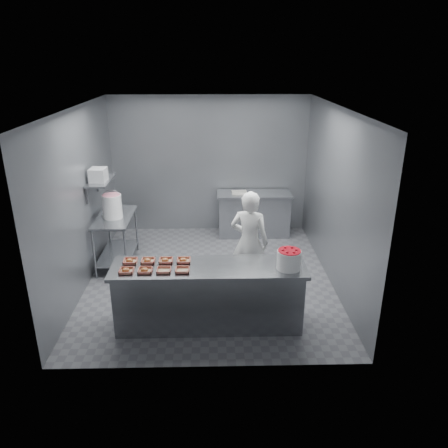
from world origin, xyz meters
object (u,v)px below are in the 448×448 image
Objects in this scene: tray_3 at (182,270)px; worker at (249,242)px; back_counter at (254,214)px; tray_5 at (148,261)px; service_counter at (209,295)px; tray_1 at (145,270)px; appliance at (98,175)px; tray_2 at (164,270)px; tray_7 at (183,260)px; strawberry_tub at (289,259)px; prep_table at (116,233)px; tray_0 at (126,270)px; tray_4 at (130,261)px; tray_6 at (166,260)px; glaze_bucket at (112,206)px.

tray_3 is 1.47m from worker.
back_counter is 0.92× the size of worker.
service_counter is at bearing -9.73° from tray_5.
appliance is (-1.00, 1.97, 0.75)m from tray_1.
tray_1 reaches higher than tray_2.
worker reaches higher than tray_3.
tray_2 is 1.00× the size of tray_7.
back_counter is 3.40m from strawberry_tub.
worker is (2.27, -0.98, 0.23)m from prep_table.
tray_5 is (-1.72, -3.11, 0.47)m from back_counter.
tray_0 is 0.59× the size of strawberry_tub.
tray_1 is at bearing -49.50° from tray_4.
tray_2 is 1.00× the size of tray_4.
tray_5 is (-0.48, 0.28, 0.00)m from tray_3.
tray_1 is 0.11× the size of worker.
strawberry_tub is at bearing -87.42° from back_counter.
service_counter is 0.76m from tray_2.
tray_0 is 1.00× the size of tray_5.
tray_0 is 0.48m from tray_2.
worker is (1.68, 1.11, -0.10)m from tray_0.
back_counter is 8.01× the size of tray_1.
prep_table is 6.40× the size of tray_1.
back_counter is at bearing 27.01° from prep_table.
tray_7 is (0.72, 0.00, 0.00)m from tray_4.
tray_6 is (0.48, 0.28, 0.00)m from tray_0.
tray_6 is (0.48, 0.00, 0.00)m from tray_4.
back_counter is 3.71m from tray_4.
glaze_bucket is (-2.55, -1.36, 0.66)m from back_counter.
tray_4 reaches higher than back_counter.
service_counter is 2.56m from prep_table.
tray_0 is 1.00× the size of tray_2.
tray_1 is 0.56m from tray_7.
tray_6 is (0.24, 0.28, 0.00)m from tray_1.
tray_7 is 0.59× the size of strawberry_tub.
tray_0 is (-1.06, -0.14, 0.47)m from service_counter.
worker reaches higher than tray_0.
worker reaches higher than tray_5.
tray_5 is (0.24, 0.00, 0.00)m from tray_4.
tray_7 is (0.24, 0.00, 0.00)m from tray_6.
tray_3 is 1.00× the size of tray_6.
tray_5 and tray_6 have the same top height.
tray_4 is 0.24m from tray_5.
tray_5 is at bearing 180.00° from tray_6.
tray_4 is 2.13m from strawberry_tub.
worker is at bearing 40.74° from tray_7.
tray_6 is at bearing 180.00° from tray_7.
tray_3 is 0.56m from tray_5.
glaze_bucket is 0.59m from appliance.
service_counter is 13.88× the size of tray_5.
tray_0 and tray_6 have the same top height.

